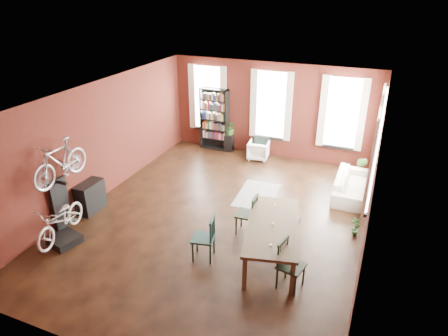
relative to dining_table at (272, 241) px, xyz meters
The scene contains 19 objects.
room 2.75m from the dining_table, 131.68° to the left, with size 9.00×9.04×3.22m.
dining_table is the anchor object (origin of this frame).
dining_chair_a 1.49m from the dining_table, 155.88° to the right, with size 0.48×0.48×1.03m, color #183531.
dining_chair_b 1.07m from the dining_table, 140.88° to the left, with size 0.47×0.47×1.01m, color black.
dining_chair_c 1.02m from the dining_table, 52.36° to the right, with size 0.48×0.48×1.03m, color black.
dining_chair_d 1.02m from the dining_table, 80.80° to the left, with size 0.37×0.37×0.81m, color #162E32.
bookshelf 6.48m from the dining_table, 124.81° to the left, with size 1.00×0.32×2.20m, color black.
white_armchair 5.35m from the dining_table, 111.03° to the left, with size 0.67×0.63×0.69m, color white.
cream_sofa 3.81m from the dining_table, 70.44° to the left, with size 2.08×0.61×0.81m, color beige.
striped_rug 2.81m from the dining_table, 114.41° to the left, with size 1.05×1.68×0.01m, color black.
bike_trainer 4.78m from the dining_table, 163.38° to the right, with size 0.62×0.62×0.18m, color black.
bike_wall_rack 5.15m from the dining_table, behind, with size 0.16×0.60×1.30m, color black.
console_table 4.96m from the dining_table, behind, with size 0.40×0.80×0.80m, color black.
plant_stand 6.14m from the dining_table, 120.48° to the left, with size 0.30×0.30×0.59m, color black.
plant_by_sofa 4.90m from the dining_table, 73.34° to the left, with size 0.42×0.75×0.34m, color #386227.
plant_small 2.24m from the dining_table, 42.99° to the left, with size 0.25×0.48×0.17m, color #2C6327.
bicycle_floor 4.81m from the dining_table, 163.60° to the right, with size 0.58×0.88×1.67m, color beige.
bicycle_hung 5.19m from the dining_table, behind, with size 0.47×1.00×1.66m, color #A5A8AD.
plant_on_stand 6.16m from the dining_table, 120.02° to the left, with size 0.48×0.54×0.42m, color #356127.
Camera 1 is at (3.45, -8.02, 5.53)m, focal length 32.00 mm.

